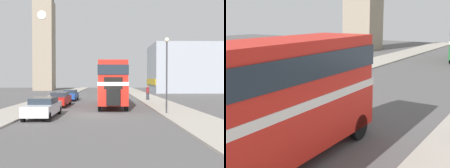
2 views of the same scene
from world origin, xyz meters
TOP-DOWN VIEW (x-y plane):
  - ground_plane at (0.00, 0.00)m, footprint 120.00×120.00m
  - sidewalk_right at (6.75, 0.00)m, footprint 3.50×120.00m
  - sidewalk_left at (-6.75, 0.00)m, footprint 3.50×120.00m
  - double_decker_bus at (1.40, 5.91)m, footprint 2.57×10.48m
  - bus_distant at (1.70, 37.53)m, footprint 2.40×9.53m
  - car_parked_near at (-3.70, -1.53)m, footprint 1.84×4.61m
  - car_parked_mid at (-3.90, 5.86)m, footprint 1.70×4.69m
  - car_parked_far at (-3.87, 12.64)m, footprint 1.72×4.19m
  - pedestrian_walking at (6.08, 12.17)m, footprint 0.37×0.37m
  - street_lamp at (5.52, -0.28)m, footprint 0.36×0.36m
  - church_tower at (-14.32, 41.33)m, footprint 4.75×4.75m
  - shop_building_block at (18.50, 32.74)m, footprint 16.79×10.88m

SIDE VIEW (x-z plane):
  - ground_plane at x=0.00m, z-range 0.00..0.00m
  - sidewalk_right at x=6.75m, z-range 0.00..0.12m
  - sidewalk_left at x=-6.75m, z-range 0.00..0.12m
  - car_parked_far at x=-3.87m, z-range 0.04..1.40m
  - car_parked_mid at x=-3.90m, z-range 0.03..1.46m
  - car_parked_near at x=-3.70m, z-range 0.03..1.47m
  - pedestrian_walking at x=6.08m, z-range 0.24..2.05m
  - bus_distant at x=1.70m, z-range 0.40..4.68m
  - double_decker_bus at x=1.40m, z-range 0.41..4.79m
  - street_lamp at x=5.52m, z-range 1.03..6.89m
  - shop_building_block at x=18.50m, z-range 0.00..9.94m
  - church_tower at x=-14.32m, z-range 0.36..32.75m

